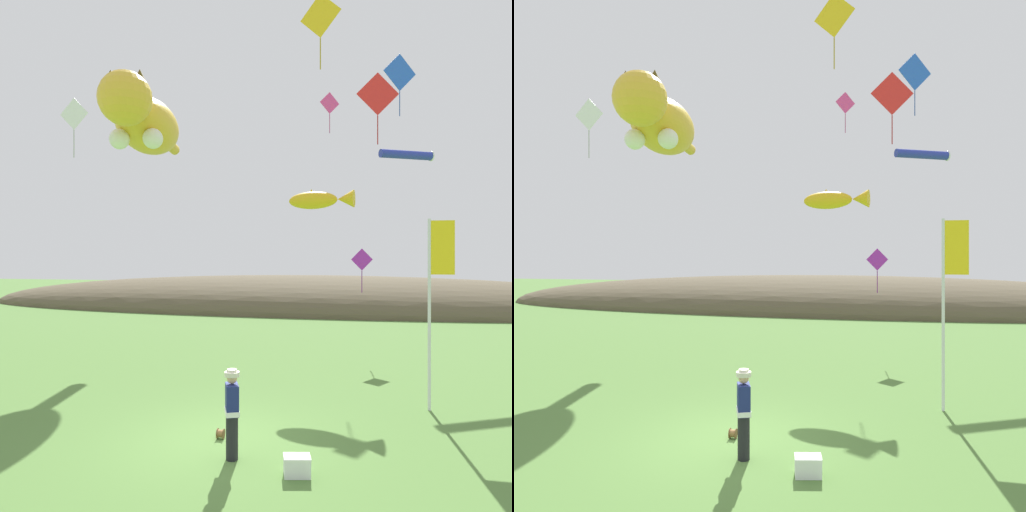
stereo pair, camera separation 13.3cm
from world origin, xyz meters
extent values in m
plane|color=#517A38|center=(0.00, 0.00, 0.00)|extent=(120.00, 120.00, 0.00)
ellipsoid|color=brown|center=(0.00, 26.07, 0.00)|extent=(55.34, 13.20, 5.01)
cylinder|color=black|center=(0.49, -0.79, 0.44)|extent=(0.24, 0.24, 0.88)
cube|color=navy|center=(0.49, -0.79, 1.18)|extent=(0.36, 0.46, 0.60)
cube|color=white|center=(0.49, -0.79, 0.94)|extent=(0.39, 0.48, 0.10)
sphere|color=tan|center=(0.49, -0.79, 1.59)|extent=(0.20, 0.20, 0.20)
cylinder|color=beige|center=(0.49, -0.79, 1.68)|extent=(0.30, 0.30, 0.09)
cylinder|color=beige|center=(0.49, -0.79, 1.74)|extent=(0.20, 0.20, 0.07)
cylinder|color=olive|center=(-0.01, 0.16, 0.11)|extent=(0.14, 0.16, 0.16)
cylinder|color=brown|center=(-0.08, 0.16, 0.11)|extent=(0.02, 0.22, 0.22)
cylinder|color=brown|center=(0.06, 0.16, 0.11)|extent=(0.02, 0.22, 0.22)
cube|color=white|center=(1.81, -1.20, 0.15)|extent=(0.53, 0.41, 0.30)
cube|color=white|center=(1.81, -1.20, 0.33)|extent=(0.54, 0.41, 0.06)
cylinder|color=silver|center=(4.79, 3.00, 2.49)|extent=(0.08, 0.08, 4.97)
cube|color=yellow|center=(5.11, 3.00, 4.22)|extent=(0.60, 0.03, 1.40)
ellipsoid|color=gold|center=(-5.60, 8.59, 9.51)|extent=(3.03, 4.90, 2.19)
ellipsoid|color=white|center=(-5.57, 8.37, 9.11)|extent=(1.73, 3.15, 1.21)
sphere|color=gold|center=(-5.21, 5.77, 9.73)|extent=(1.97, 1.97, 1.97)
cone|color=#503E10|center=(-4.67, 5.84, 10.45)|extent=(0.79, 0.79, 0.66)
cone|color=#503E10|center=(-5.74, 5.69, 10.45)|extent=(0.79, 0.79, 0.66)
sphere|color=white|center=(-4.72, 7.08, 8.57)|extent=(0.79, 0.79, 0.79)
sphere|color=white|center=(-6.03, 6.90, 8.57)|extent=(0.79, 0.79, 0.79)
cylinder|color=gold|center=(-6.09, 12.06, 9.62)|extent=(0.86, 2.46, 0.53)
ellipsoid|color=gold|center=(1.49, 6.92, 6.00)|extent=(1.86, 0.95, 0.62)
cone|color=gold|center=(2.65, 6.72, 6.00)|extent=(0.67, 0.71, 0.62)
cone|color=gold|center=(1.44, 6.93, 6.26)|extent=(0.34, 0.34, 0.29)
sphere|color=black|center=(0.96, 7.23, 6.05)|extent=(0.15, 0.15, 0.15)
cylinder|color=#2633A5|center=(5.18, 10.97, 8.35)|extent=(2.37, 1.39, 0.36)
torus|color=white|center=(6.28, 11.50, 8.35)|extent=(0.24, 0.42, 0.44)
cube|color=#E53F8C|center=(1.89, 11.91, 11.11)|extent=(0.87, 0.52, 1.00)
cylinder|color=black|center=(1.89, 11.92, 11.11)|extent=(0.59, 0.36, 0.02)
cube|color=#A02C62|center=(1.89, 11.91, 10.16)|extent=(0.03, 0.02, 0.90)
cube|color=white|center=(-5.92, 3.71, 8.58)|extent=(1.02, 0.06, 1.02)
cylinder|color=black|center=(-5.92, 3.72, 8.58)|extent=(0.68, 0.05, 0.02)
cube|color=#A9A9A9|center=(-5.92, 3.71, 7.62)|extent=(0.03, 0.01, 0.90)
cube|color=blue|center=(4.54, 7.51, 10.58)|extent=(1.19, 0.65, 1.34)
cylinder|color=black|center=(4.54, 7.52, 10.58)|extent=(0.80, 0.44, 0.02)
cube|color=#1A3E97|center=(4.54, 7.51, 9.46)|extent=(0.03, 0.02, 0.90)
cube|color=red|center=(3.62, 5.03, 9.01)|extent=(1.30, 0.30, 1.33)
cylinder|color=black|center=(3.62, 5.05, 9.01)|extent=(0.87, 0.21, 0.02)
cube|color=maroon|center=(3.62, 5.03, 7.90)|extent=(0.03, 0.01, 0.90)
cube|color=yellow|center=(1.96, 3.56, 10.84)|extent=(1.19, 0.47, 1.27)
cylinder|color=black|center=(1.96, 3.57, 10.84)|extent=(0.80, 0.32, 0.02)
cube|color=#A98511|center=(1.96, 3.56, 9.75)|extent=(0.03, 0.02, 0.90)
cube|color=purple|center=(3.28, 9.49, 3.86)|extent=(0.87, 0.26, 0.90)
cylinder|color=black|center=(3.28, 9.51, 3.86)|extent=(0.59, 0.18, 0.02)
cube|color=#6B1A7C|center=(3.28, 9.49, 2.96)|extent=(0.03, 0.02, 0.90)
camera|label=1|loc=(2.73, -9.48, 4.00)|focal=32.00mm
camera|label=2|loc=(2.86, -9.45, 4.00)|focal=32.00mm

